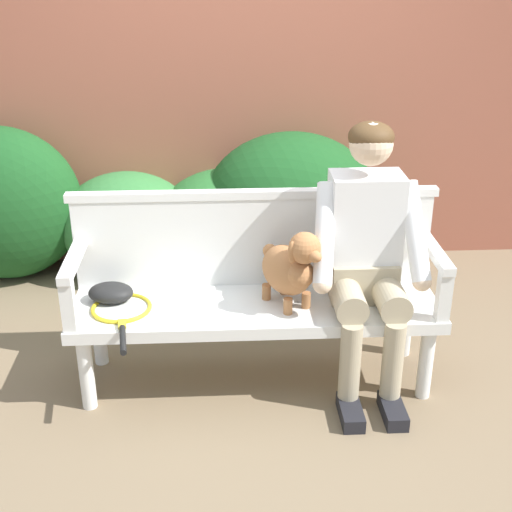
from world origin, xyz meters
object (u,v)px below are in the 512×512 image
Objects in this scene: garden_bench at (256,313)px; tennis_racket at (122,311)px; person_seated at (367,250)px; dog_on_bench at (291,267)px; baseball_glove at (111,293)px.

tennis_racket reaches higher than garden_bench.
garden_bench is 0.62m from person_seated.
tennis_racket is (-0.64, -0.06, 0.07)m from garden_bench.
person_seated is 3.15× the size of dog_on_bench.
dog_on_bench is 0.83m from tennis_racket.
dog_on_bench reaches higher than tennis_racket.
garden_bench is 1.36× the size of person_seated.
person_seated reaches higher than baseball_glove.
garden_bench is 0.31m from dog_on_bench.
garden_bench is 4.28× the size of dog_on_bench.
baseball_glove is at bearing 173.50° from dog_on_bench.
dog_on_bench is at bearing -175.47° from person_seated.
dog_on_bench is 0.72× the size of tennis_racket.
dog_on_bench is at bearing 1.43° from tennis_racket.
garden_bench is 3.08× the size of tennis_racket.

